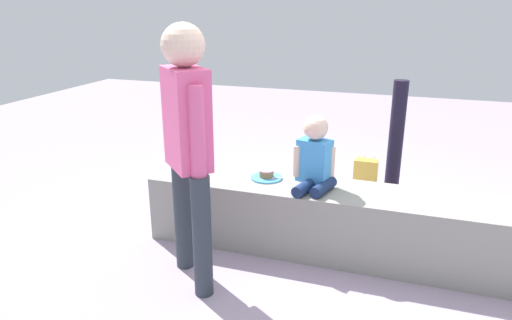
{
  "coord_description": "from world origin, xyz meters",
  "views": [
    {
      "loc": [
        0.46,
        -2.86,
        1.63
      ],
      "look_at": [
        -0.41,
        -0.29,
        0.71
      ],
      "focal_mm": 32.84,
      "sensor_mm": 36.0,
      "label": 1
    }
  ],
  "objects": [
    {
      "name": "child_seated",
      "position": [
        -0.1,
        -0.01,
        0.67
      ],
      "size": [
        0.29,
        0.34,
        0.48
      ],
      "color": "navy",
      "rests_on": "concrete_ledge"
    },
    {
      "name": "adult_standing",
      "position": [
        -0.71,
        -0.6,
        0.92
      ],
      "size": [
        0.35,
        0.35,
        1.53
      ],
      "color": "#2B343C",
      "rests_on": "ground_plane"
    },
    {
      "name": "handbag_black_leather",
      "position": [
        -0.76,
        0.42,
        0.12
      ],
      "size": [
        0.29,
        0.14,
        0.33
      ],
      "color": "black",
      "rests_on": "ground_plane"
    },
    {
      "name": "water_bottle_near_gift",
      "position": [
        0.09,
        0.39,
        0.11
      ],
      "size": [
        0.07,
        0.07,
        0.24
      ],
      "color": "silver",
      "rests_on": "ground_plane"
    },
    {
      "name": "cake_plate",
      "position": [
        -0.45,
        0.05,
        0.48
      ],
      "size": [
        0.22,
        0.22,
        0.07
      ],
      "color": "#4CA5D8",
      "rests_on": "concrete_ledge"
    },
    {
      "name": "railing_post",
      "position": [
        0.38,
        0.69,
        0.41
      ],
      "size": [
        0.36,
        0.36,
        1.09
      ],
      "color": "black",
      "rests_on": "ground_plane"
    },
    {
      "name": "gift_bag",
      "position": [
        0.12,
        1.31,
        0.13
      ],
      "size": [
        0.21,
        0.12,
        0.3
      ],
      "color": "gold",
      "rests_on": "ground_plane"
    },
    {
      "name": "ground_plane",
      "position": [
        0.0,
        0.0,
        0.0
      ],
      "size": [
        12.0,
        12.0,
        0.0
      ],
      "primitive_type": "plane",
      "color": "#9A8AA0"
    },
    {
      "name": "concrete_ledge",
      "position": [
        0.0,
        0.0,
        0.23
      ],
      "size": [
        2.45,
        0.45,
        0.46
      ],
      "primitive_type": "cube",
      "color": "gray",
      "rests_on": "ground_plane"
    }
  ]
}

